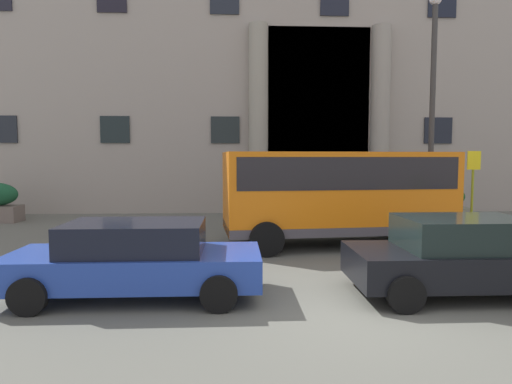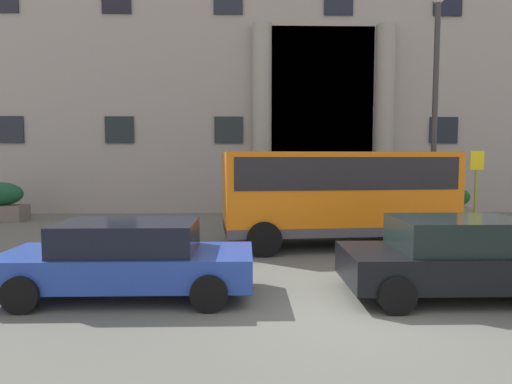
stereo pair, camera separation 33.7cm
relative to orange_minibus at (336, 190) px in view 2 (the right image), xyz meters
name	(u,v)px [view 2 (the right image)]	position (x,y,z in m)	size (l,w,h in m)	color
ground_plane	(348,316)	(-0.90, -5.50, -1.66)	(80.00, 64.00, 0.12)	#585850
office_building_facade	(276,47)	(-0.90, 11.98, 6.91)	(42.51, 9.68, 17.03)	gray
orange_minibus	(336,190)	(0.00, 0.00, 0.00)	(6.55, 3.14, 2.68)	orange
bus_stop_sign	(476,184)	(4.81, 1.48, 0.08)	(0.44, 0.08, 2.73)	#929E1E
hedge_planter_far_west	(450,203)	(5.77, 5.28, -0.96)	(1.71, 0.84, 1.33)	gray
hedge_planter_far_east	(327,201)	(0.73, 5.31, -0.85)	(1.56, 0.79, 1.57)	slate
hedge_planter_west	(2,202)	(-12.24, 5.14, -0.86)	(1.78, 0.95, 1.54)	#6E6058
parked_compact_extra	(456,257)	(1.24, -4.70, -0.87)	(4.05, 2.00, 1.44)	black
parked_hatchback_near	(129,258)	(-4.70, -4.55, -0.90)	(4.48, 1.93, 1.37)	#223F9C
lamppost_plaza_centre	(435,95)	(3.71, 2.20, 2.99)	(0.40, 0.40, 7.93)	#343231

